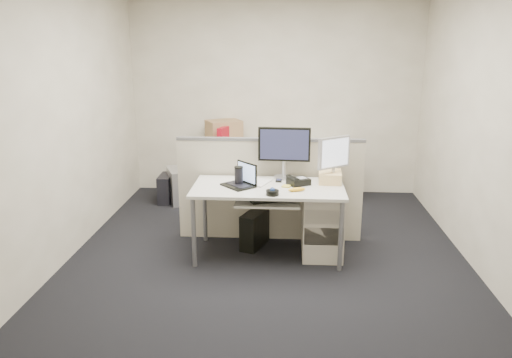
# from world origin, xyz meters

# --- Properties ---
(floor) EXTENTS (4.00, 4.50, 0.01)m
(floor) POSITION_xyz_m (0.00, 0.00, -0.01)
(floor) COLOR black
(floor) RESTS_ON ground
(wall_back) EXTENTS (4.00, 0.02, 2.70)m
(wall_back) POSITION_xyz_m (0.00, 2.25, 1.35)
(wall_back) COLOR beige
(wall_back) RESTS_ON ground
(wall_front) EXTENTS (4.00, 0.02, 2.70)m
(wall_front) POSITION_xyz_m (0.00, -2.25, 1.35)
(wall_front) COLOR beige
(wall_front) RESTS_ON ground
(wall_left) EXTENTS (0.02, 4.50, 2.70)m
(wall_left) POSITION_xyz_m (-2.00, 0.00, 1.35)
(wall_left) COLOR beige
(wall_left) RESTS_ON ground
(wall_right) EXTENTS (0.02, 4.50, 2.70)m
(wall_right) POSITION_xyz_m (2.00, 0.00, 1.35)
(wall_right) COLOR beige
(wall_right) RESTS_ON ground
(desk) EXTENTS (1.50, 0.75, 0.73)m
(desk) POSITION_xyz_m (0.00, 0.00, 0.66)
(desk) COLOR beige
(desk) RESTS_ON floor
(keyboard_tray) EXTENTS (0.62, 0.32, 0.02)m
(keyboard_tray) POSITION_xyz_m (0.00, -0.18, 0.62)
(keyboard_tray) COLOR beige
(keyboard_tray) RESTS_ON desk
(drawer_pedestal) EXTENTS (0.40, 0.55, 0.65)m
(drawer_pedestal) POSITION_xyz_m (0.55, 0.05, 0.33)
(drawer_pedestal) COLOR #BCB4A3
(drawer_pedestal) RESTS_ON floor
(cubicle_partition) EXTENTS (2.00, 0.06, 1.10)m
(cubicle_partition) POSITION_xyz_m (0.00, 0.45, 0.55)
(cubicle_partition) COLOR #B9AE98
(cubicle_partition) RESTS_ON floor
(back_counter) EXTENTS (2.00, 0.60, 0.72)m
(back_counter) POSITION_xyz_m (0.00, 1.93, 0.36)
(back_counter) COLOR #BCB4A3
(back_counter) RESTS_ON floor
(monitor_main) EXTENTS (0.55, 0.24, 0.54)m
(monitor_main) POSITION_xyz_m (0.15, 0.32, 1.00)
(monitor_main) COLOR black
(monitor_main) RESTS_ON desk
(monitor_small) EXTENTS (0.42, 0.38, 0.47)m
(monitor_small) POSITION_xyz_m (0.65, 0.18, 0.96)
(monitor_small) COLOR #B7B7BC
(monitor_small) RESTS_ON desk
(laptop) EXTENTS (0.37, 0.38, 0.23)m
(laptop) POSITION_xyz_m (-0.30, -0.02, 0.84)
(laptop) COLOR black
(laptop) RESTS_ON desk
(trackball) EXTENTS (0.15, 0.15, 0.05)m
(trackball) POSITION_xyz_m (0.05, -0.28, 0.75)
(trackball) COLOR black
(trackball) RESTS_ON desk
(desk_phone) EXTENTS (0.25, 0.24, 0.06)m
(desk_phone) POSITION_xyz_m (0.30, 0.08, 0.76)
(desk_phone) COLOR black
(desk_phone) RESTS_ON desk
(paper_stack) EXTENTS (0.31, 0.34, 0.01)m
(paper_stack) POSITION_xyz_m (-0.12, 0.12, 0.74)
(paper_stack) COLOR silver
(paper_stack) RESTS_ON desk
(sticky_pad) EXTENTS (0.10, 0.10, 0.01)m
(sticky_pad) POSITION_xyz_m (0.18, 0.00, 0.74)
(sticky_pad) COLOR gold
(sticky_pad) RESTS_ON desk
(travel_mug) EXTENTS (0.09, 0.09, 0.18)m
(travel_mug) POSITION_xyz_m (-0.30, 0.02, 0.82)
(travel_mug) COLOR black
(travel_mug) RESTS_ON desk
(banana) EXTENTS (0.18, 0.10, 0.04)m
(banana) POSITION_xyz_m (0.28, -0.15, 0.75)
(banana) COLOR yellow
(banana) RESTS_ON desk
(cellphone) EXTENTS (0.07, 0.12, 0.02)m
(cellphone) POSITION_xyz_m (0.10, 0.20, 0.74)
(cellphone) COLOR black
(cellphone) RESTS_ON desk
(manila_folders) EXTENTS (0.24, 0.30, 0.11)m
(manila_folders) POSITION_xyz_m (0.62, 0.20, 0.78)
(manila_folders) COLOR #F3D585
(manila_folders) RESTS_ON desk
(keyboard) EXTENTS (0.48, 0.31, 0.02)m
(keyboard) POSITION_xyz_m (0.05, -0.14, 0.64)
(keyboard) COLOR black
(keyboard) RESTS_ON keyboard_tray
(pc_tower_desk) EXTENTS (0.30, 0.44, 0.38)m
(pc_tower_desk) POSITION_xyz_m (-0.15, 0.20, 0.19)
(pc_tower_desk) COLOR black
(pc_tower_desk) RESTS_ON floor
(pc_tower_spare_dark) EXTENTS (0.17, 0.40, 0.37)m
(pc_tower_spare_dark) POSITION_xyz_m (-1.45, 1.63, 0.19)
(pc_tower_spare_dark) COLOR black
(pc_tower_spare_dark) RESTS_ON floor
(pc_tower_spare_silver) EXTENTS (0.37, 0.53, 0.46)m
(pc_tower_spare_silver) POSITION_xyz_m (-1.30, 1.63, 0.23)
(pc_tower_spare_silver) COLOR #B7B7BC
(pc_tower_spare_silver) RESTS_ON floor
(cardboard_box_left) EXTENTS (0.55, 0.51, 0.33)m
(cardboard_box_left) POSITION_xyz_m (-0.70, 2.05, 0.89)
(cardboard_box_left) COLOR olive
(cardboard_box_left) RESTS_ON back_counter
(cardboard_box_right) EXTENTS (0.42, 0.38, 0.25)m
(cardboard_box_right) POSITION_xyz_m (0.00, 1.81, 0.84)
(cardboard_box_right) COLOR olive
(cardboard_box_right) RESTS_ON back_counter
(red_binder) EXTENTS (0.16, 0.31, 0.28)m
(red_binder) POSITION_xyz_m (-0.67, 1.83, 0.86)
(red_binder) COLOR #A80C1A
(red_binder) RESTS_ON back_counter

